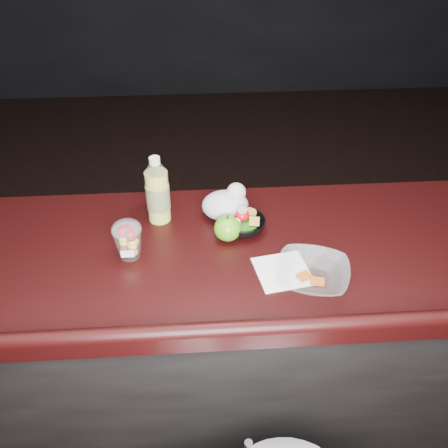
{
  "coord_description": "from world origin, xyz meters",
  "views": [
    {
      "loc": [
        -0.12,
        -0.93,
        2.07
      ],
      "look_at": [
        -0.03,
        0.33,
        1.1
      ],
      "focal_mm": 40.0,
      "sensor_mm": 36.0,
      "label": 1
    }
  ],
  "objects_px": {
    "takeout_bowl": "(312,274)",
    "fruit_cup": "(128,239)",
    "snack_bowl": "(243,224)",
    "lemonade_bottle": "(158,194)",
    "green_apple": "(228,228)"
  },
  "relations": [
    {
      "from": "fruit_cup",
      "to": "green_apple",
      "type": "xyz_separation_m",
      "value": [
        0.32,
        0.07,
        -0.03
      ]
    },
    {
      "from": "takeout_bowl",
      "to": "fruit_cup",
      "type": "bearing_deg",
      "value": 164.36
    },
    {
      "from": "lemonade_bottle",
      "to": "takeout_bowl",
      "type": "bearing_deg",
      "value": -36.64
    },
    {
      "from": "lemonade_bottle",
      "to": "snack_bowl",
      "type": "xyz_separation_m",
      "value": [
        0.28,
        -0.08,
        -0.08
      ]
    },
    {
      "from": "lemonade_bottle",
      "to": "takeout_bowl",
      "type": "xyz_separation_m",
      "value": [
        0.47,
        -0.35,
        -0.08
      ]
    },
    {
      "from": "fruit_cup",
      "to": "takeout_bowl",
      "type": "distance_m",
      "value": 0.58
    },
    {
      "from": "takeout_bowl",
      "to": "snack_bowl",
      "type": "bearing_deg",
      "value": 124.73
    },
    {
      "from": "snack_bowl",
      "to": "takeout_bowl",
      "type": "height_order",
      "value": "snack_bowl"
    },
    {
      "from": "lemonade_bottle",
      "to": "takeout_bowl",
      "type": "height_order",
      "value": "lemonade_bottle"
    },
    {
      "from": "lemonade_bottle",
      "to": "fruit_cup",
      "type": "distance_m",
      "value": 0.21
    },
    {
      "from": "green_apple",
      "to": "takeout_bowl",
      "type": "height_order",
      "value": "green_apple"
    },
    {
      "from": "lemonade_bottle",
      "to": "green_apple",
      "type": "xyz_separation_m",
      "value": [
        0.23,
        -0.13,
        -0.06
      ]
    },
    {
      "from": "snack_bowl",
      "to": "takeout_bowl",
      "type": "relative_size",
      "value": 0.65
    },
    {
      "from": "lemonade_bottle",
      "to": "takeout_bowl",
      "type": "relative_size",
      "value": 0.89
    },
    {
      "from": "fruit_cup",
      "to": "green_apple",
      "type": "height_order",
      "value": "fruit_cup"
    }
  ]
}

